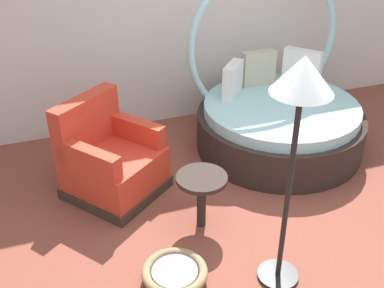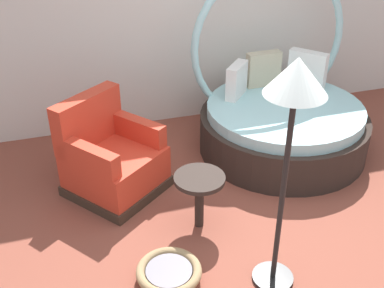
{
  "view_description": "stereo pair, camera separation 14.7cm",
  "coord_description": "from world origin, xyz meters",
  "views": [
    {
      "loc": [
        -1.56,
        -2.77,
        2.81
      ],
      "look_at": [
        -0.3,
        0.81,
        0.55
      ],
      "focal_mm": 44.75,
      "sensor_mm": 36.0,
      "label": 1
    },
    {
      "loc": [
        -1.42,
        -2.81,
        2.81
      ],
      "look_at": [
        -0.3,
        0.81,
        0.55
      ],
      "focal_mm": 44.75,
      "sensor_mm": 36.0,
      "label": 2
    }
  ],
  "objects": [
    {
      "name": "side_table",
      "position": [
        -0.38,
        0.33,
        0.43
      ],
      "size": [
        0.44,
        0.44,
        0.52
      ],
      "color": "#2D231E",
      "rests_on": "ground_plane"
    },
    {
      "name": "back_wall",
      "position": [
        0.0,
        2.44,
        1.33
      ],
      "size": [
        8.0,
        0.12,
        2.65
      ],
      "primitive_type": "cube",
      "color": "silver",
      "rests_on": "ground_plane"
    },
    {
      "name": "red_armchair",
      "position": [
        -1.03,
        1.11,
        0.33
      ],
      "size": [
        1.12,
        1.12,
        0.94
      ],
      "color": "#38281E",
      "rests_on": "ground_plane"
    },
    {
      "name": "floor_lamp",
      "position": [
        -0.03,
        -0.45,
        1.53
      ],
      "size": [
        0.4,
        0.4,
        1.82
      ],
      "color": "black",
      "rests_on": "ground_plane"
    },
    {
      "name": "pet_basket",
      "position": [
        -0.81,
        -0.23,
        0.07
      ],
      "size": [
        0.51,
        0.51,
        0.13
      ],
      "color": "#9E7F56",
      "rests_on": "ground_plane"
    },
    {
      "name": "ground_plane",
      "position": [
        0.0,
        0.0,
        -0.01
      ],
      "size": [
        8.0,
        8.0,
        0.02
      ],
      "primitive_type": "cube",
      "color": "brown"
    },
    {
      "name": "round_daybed",
      "position": [
        0.9,
        1.38,
        0.38
      ],
      "size": [
        1.83,
        1.83,
        1.98
      ],
      "color": "#2D231E",
      "rests_on": "ground_plane"
    }
  ]
}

